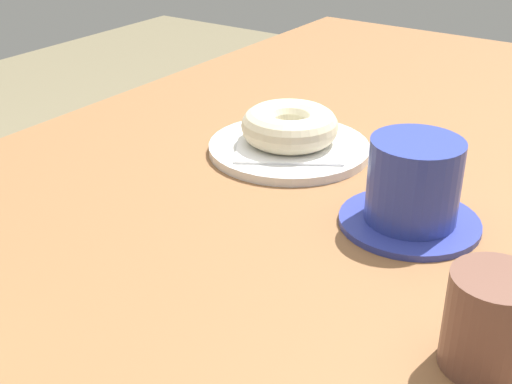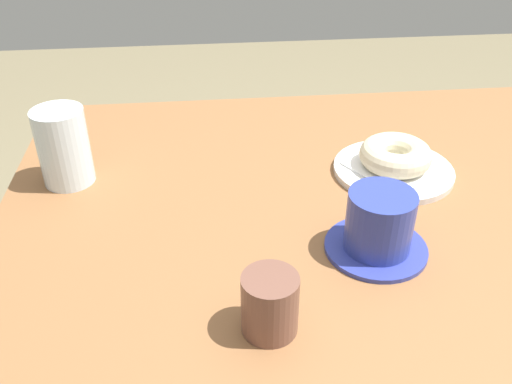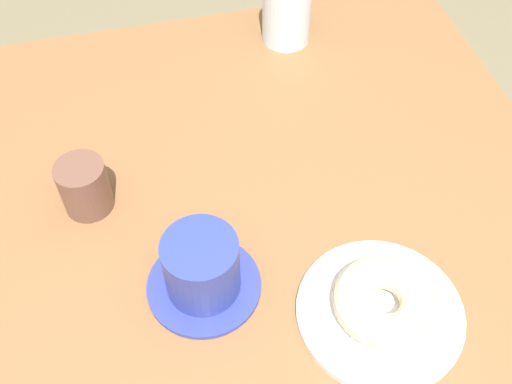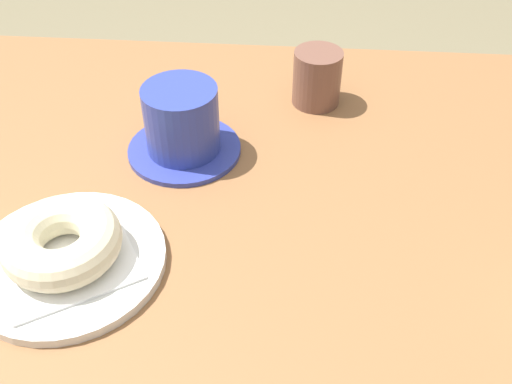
% 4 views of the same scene
% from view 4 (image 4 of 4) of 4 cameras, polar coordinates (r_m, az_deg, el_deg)
% --- Properties ---
extents(table, '(1.28, 0.78, 0.74)m').
position_cam_4_polar(table, '(0.73, -16.73, -6.59)').
color(table, brown).
rests_on(table, ground_plane).
extents(plate_sugar_ring, '(0.19, 0.19, 0.01)m').
position_cam_4_polar(plate_sugar_ring, '(0.62, -17.47, -6.30)').
color(plate_sugar_ring, silver).
rests_on(plate_sugar_ring, table).
extents(napkin_sugar_ring, '(0.17, 0.17, 0.00)m').
position_cam_4_polar(napkin_sugar_ring, '(0.61, -17.59, -5.88)').
color(napkin_sugar_ring, white).
rests_on(napkin_sugar_ring, plate_sugar_ring).
extents(donut_sugar_ring, '(0.11, 0.11, 0.04)m').
position_cam_4_polar(donut_sugar_ring, '(0.60, -18.01, -4.49)').
color(donut_sugar_ring, beige).
rests_on(donut_sugar_ring, napkin_sugar_ring).
extents(coffee_cup, '(0.14, 0.14, 0.09)m').
position_cam_4_polar(coffee_cup, '(0.71, -7.05, 6.48)').
color(coffee_cup, '#2F3A96').
rests_on(coffee_cup, table).
extents(sugar_jar, '(0.06, 0.06, 0.07)m').
position_cam_4_polar(sugar_jar, '(0.80, 5.83, 10.76)').
color(sugar_jar, brown).
rests_on(sugar_jar, table).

